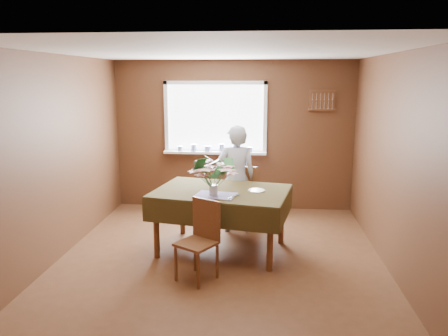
# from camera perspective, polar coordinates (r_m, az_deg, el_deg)

# --- Properties ---
(floor) EXTENTS (4.50, 4.50, 0.00)m
(floor) POSITION_cam_1_polar(r_m,az_deg,el_deg) (5.53, -0.53, -11.90)
(floor) COLOR #57331E
(floor) RESTS_ON ground
(ceiling) EXTENTS (4.50, 4.50, 0.00)m
(ceiling) POSITION_cam_1_polar(r_m,az_deg,el_deg) (5.07, -0.59, 14.94)
(ceiling) COLOR white
(ceiling) RESTS_ON wall_back
(wall_back) EXTENTS (4.00, 0.00, 4.00)m
(wall_back) POSITION_cam_1_polar(r_m,az_deg,el_deg) (7.37, 1.21, 4.23)
(wall_back) COLOR brown
(wall_back) RESTS_ON floor
(wall_front) EXTENTS (4.00, 0.00, 4.00)m
(wall_front) POSITION_cam_1_polar(r_m,az_deg,el_deg) (3.00, -4.94, -7.22)
(wall_front) COLOR brown
(wall_front) RESTS_ON floor
(wall_left) EXTENTS (0.00, 4.50, 4.50)m
(wall_left) POSITION_cam_1_polar(r_m,az_deg,el_deg) (5.71, -20.95, 1.21)
(wall_left) COLOR brown
(wall_left) RESTS_ON floor
(wall_right) EXTENTS (0.00, 4.50, 4.50)m
(wall_right) POSITION_cam_1_polar(r_m,az_deg,el_deg) (5.34, 21.31, 0.49)
(wall_right) COLOR brown
(wall_right) RESTS_ON floor
(window_assembly) EXTENTS (1.72, 0.20, 1.22)m
(window_assembly) POSITION_cam_1_polar(r_m,az_deg,el_deg) (7.33, -1.16, 4.97)
(window_assembly) COLOR white
(window_assembly) RESTS_ON wall_back
(spoon_rack) EXTENTS (0.44, 0.05, 0.33)m
(spoon_rack) POSITION_cam_1_polar(r_m,az_deg,el_deg) (7.32, 12.74, 8.61)
(spoon_rack) COLOR brown
(spoon_rack) RESTS_ON wall_back
(dining_table) EXTENTS (1.85, 1.42, 0.82)m
(dining_table) POSITION_cam_1_polar(r_m,az_deg,el_deg) (5.59, -0.34, -3.90)
(dining_table) COLOR brown
(dining_table) RESTS_ON floor
(chair_far) EXTENTS (0.42, 0.42, 0.96)m
(chair_far) POSITION_cam_1_polar(r_m,az_deg,el_deg) (6.49, 2.55, -3.39)
(chair_far) COLOR brown
(chair_far) RESTS_ON floor
(chair_near) EXTENTS (0.53, 0.53, 0.89)m
(chair_near) POSITION_cam_1_polar(r_m,az_deg,el_deg) (4.92, -3.04, -8.84)
(chair_near) COLOR brown
(chair_near) RESTS_ON floor
(seated_woman) EXTENTS (0.60, 0.41, 1.57)m
(seated_woman) POSITION_cam_1_polar(r_m,az_deg,el_deg) (6.29, 1.60, -1.44)
(seated_woman) COLOR white
(seated_woman) RESTS_ON floor
(flower_bouquet) EXTENTS (0.53, 0.53, 0.46)m
(flower_bouquet) POSITION_cam_1_polar(r_m,az_deg,el_deg) (5.25, -1.40, -0.46)
(flower_bouquet) COLOR white
(flower_bouquet) RESTS_ON dining_table
(side_plate) EXTENTS (0.23, 0.23, 0.01)m
(side_plate) POSITION_cam_1_polar(r_m,az_deg,el_deg) (5.53, 4.23, -2.96)
(side_plate) COLOR white
(side_plate) RESTS_ON dining_table
(table_knife) EXTENTS (0.13, 0.21, 0.00)m
(table_knife) POSITION_cam_1_polar(r_m,az_deg,el_deg) (5.26, 1.32, -3.67)
(table_knife) COLOR silver
(table_knife) RESTS_ON dining_table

